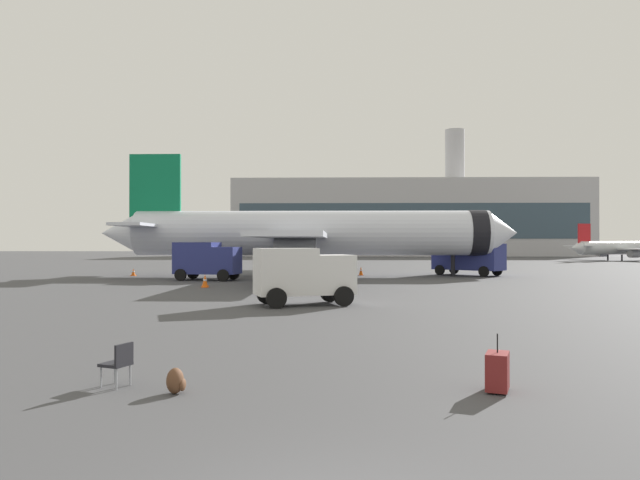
# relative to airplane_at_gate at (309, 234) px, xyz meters

# --- Properties ---
(airplane_at_gate) EXTENTS (35.62, 32.03, 10.50)m
(airplane_at_gate) POSITION_rel_airplane_at_gate_xyz_m (0.00, 0.00, 0.00)
(airplane_at_gate) COLOR silver
(airplane_at_gate) RESTS_ON ground
(airplane_taxiing) EXTENTS (19.23, 17.65, 5.92)m
(airplane_taxiing) POSITION_rel_airplane_at_gate_xyz_m (48.47, 45.93, -1.60)
(airplane_taxiing) COLOR silver
(airplane_taxiing) RESTS_ON ground
(service_truck) EXTENTS (5.10, 3.20, 2.90)m
(service_truck) POSITION_rel_airplane_at_gate_xyz_m (-7.57, -5.52, -2.05)
(service_truck) COLOR navy
(service_truck) RESTS_ON ground
(fuel_truck) EXTENTS (6.11, 5.74, 3.20)m
(fuel_truck) POSITION_rel_airplane_at_gate_xyz_m (13.87, 1.76, -1.88)
(fuel_truck) COLOR navy
(fuel_truck) RESTS_ON ground
(cargo_van) EXTENTS (4.80, 3.45, 2.60)m
(cargo_van) POSITION_rel_airplane_at_gate_xyz_m (0.73, -23.20, -2.21)
(cargo_van) COLOR white
(cargo_van) RESTS_ON ground
(safety_cone_near) EXTENTS (0.44, 0.44, 0.64)m
(safety_cone_near) POSITION_rel_airplane_at_gate_xyz_m (-15.26, 0.39, -3.34)
(safety_cone_near) COLOR #F2590C
(safety_cone_near) RESTS_ON ground
(safety_cone_mid) EXTENTS (0.44, 0.44, 0.78)m
(safety_cone_mid) POSITION_rel_airplane_at_gate_xyz_m (4.52, 1.59, -3.27)
(safety_cone_mid) COLOR #F2590C
(safety_cone_mid) RESTS_ON ground
(safety_cone_far) EXTENTS (0.44, 0.44, 0.82)m
(safety_cone_far) POSITION_rel_airplane_at_gate_xyz_m (-6.08, -12.73, -3.25)
(safety_cone_far) COLOR #F2590C
(safety_cone_far) RESTS_ON ground
(safety_cone_outer) EXTENTS (0.44, 0.44, 0.79)m
(safety_cone_outer) POSITION_rel_airplane_at_gate_xyz_m (-6.32, -11.68, -3.27)
(safety_cone_outer) COLOR #F2590C
(safety_cone_outer) RESTS_ON ground
(rolling_suitcase) EXTENTS (0.60, 0.74, 1.10)m
(rolling_suitcase) POSITION_rel_airplane_at_gate_xyz_m (5.26, -38.58, -3.27)
(rolling_suitcase) COLOR maroon
(rolling_suitcase) RESTS_ON ground
(traveller_backpack) EXTENTS (0.36, 0.40, 0.48)m
(traveller_backpack) POSITION_rel_airplane_at_gate_xyz_m (-0.81, -38.86, -3.42)
(traveller_backpack) COLOR brown
(traveller_backpack) RESTS_ON ground
(gate_chair) EXTENTS (0.62, 0.62, 0.86)m
(gate_chair) POSITION_rel_airplane_at_gate_xyz_m (-2.07, -38.40, -3.16)
(gate_chair) COLOR black
(gate_chair) RESTS_ON ground
(terminal_building) EXTENTS (78.49, 19.59, 28.93)m
(terminal_building) POSITION_rel_airplane_at_gate_xyz_m (19.21, 84.67, 4.94)
(terminal_building) COLOR #B2B2B7
(terminal_building) RESTS_ON ground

